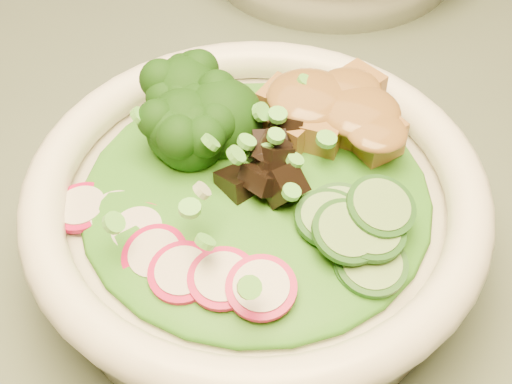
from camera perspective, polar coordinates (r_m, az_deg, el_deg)
The scene contains 10 objects.
dining_table at distance 0.61m, azimuth 13.64°, elevation -9.08°, with size 1.20×0.80×0.75m.
salad_bowl at distance 0.45m, azimuth 0.00°, elevation -1.75°, with size 0.29×0.29×0.08m.
lettuce_bed at distance 0.44m, azimuth 0.00°, elevation 0.09°, with size 0.22×0.22×0.03m, color #1D6014.
broccoli_florets at distance 0.46m, azimuth -6.42°, elevation 5.52°, with size 0.09×0.07×0.05m, color black, non-canonical shape.
radish_slices at distance 0.40m, azimuth -6.47°, elevation -5.24°, with size 0.12×0.04×0.02m, color #AF0D42, non-canonical shape.
cucumber_slices at distance 0.40m, azimuth 7.27°, elevation -3.69°, with size 0.07×0.07×0.04m, color #76A75C, non-canonical shape.
mushroom_heap at distance 0.43m, azimuth 1.15°, elevation 2.39°, with size 0.07×0.07×0.04m, color black, non-canonical shape.
tofu_cubes at distance 0.46m, azimuth 5.75°, elevation 5.63°, with size 0.10×0.06×0.04m, color brown, non-canonical shape.
peanut_sauce at distance 0.46m, azimuth 5.88°, elevation 6.92°, with size 0.07×0.06×0.02m, color brown.
scallion_garnish at distance 0.42m, azimuth 0.00°, elevation 2.48°, with size 0.20×0.20×0.03m, color #5CBE43, non-canonical shape.
Camera 1 is at (0.07, -0.35, 1.14)m, focal length 50.00 mm.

